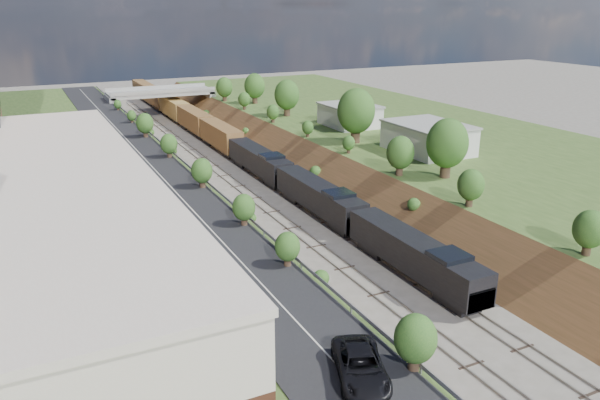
{
  "coord_description": "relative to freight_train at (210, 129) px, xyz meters",
  "views": [
    {
      "loc": [
        -30.92,
        -16.21,
        25.99
      ],
      "look_at": [
        -4.88,
        37.24,
        6.0
      ],
      "focal_mm": 35.0,
      "sensor_mm": 36.0,
      "label": 1
    }
  ],
  "objects": [
    {
      "name": "tree_right_large",
      "position": [
        14.4,
        -52.82,
        6.68
      ],
      "size": [
        5.25,
        5.25,
        7.61
      ],
      "color": "#473323",
      "rests_on": "platform_right"
    },
    {
      "name": "road",
      "position": [
        -18.1,
        -32.82,
        2.34
      ],
      "size": [
        8.0,
        180.0,
        0.1
      ],
      "primitive_type": "cube",
      "color": "black",
      "rests_on": "platform_left"
    },
    {
      "name": "white_building_near",
      "position": [
        20.9,
        -40.82,
        4.29
      ],
      "size": [
        9.0,
        12.0,
        4.0
      ],
      "primitive_type": "cube",
      "color": "silver",
      "rests_on": "platform_right"
    },
    {
      "name": "embankment_left",
      "position": [
        -13.6,
        -32.82,
        -2.71
      ],
      "size": [
        10.0,
        180.0,
        10.0
      ],
      "primitive_type": "cube",
      "rotation": [
        0.0,
        0.79,
        0.0
      ],
      "color": "brown",
      "rests_on": "ground"
    },
    {
      "name": "platform_left",
      "position": [
        -35.6,
        -32.82,
        -0.21
      ],
      "size": [
        44.0,
        180.0,
        5.0
      ],
      "primitive_type": "cube",
      "color": "#3A5322",
      "rests_on": "ground"
    },
    {
      "name": "commercial_building",
      "position": [
        -30.6,
        -54.82,
        5.8
      ],
      "size": [
        14.3,
        62.3,
        7.0
      ],
      "color": "brown",
      "rests_on": "platform_left"
    },
    {
      "name": "rail_right_track",
      "position": [
        0.0,
        -32.82,
        -2.62
      ],
      "size": [
        1.58,
        180.0,
        0.18
      ],
      "primitive_type": "cube",
      "color": "gray",
      "rests_on": "ground"
    },
    {
      "name": "overpass",
      "position": [
        -2.6,
        29.18,
        2.21
      ],
      "size": [
        24.5,
        8.3,
        7.4
      ],
      "color": "gray",
      "rests_on": "ground"
    },
    {
      "name": "rail_left_track",
      "position": [
        -5.2,
        -32.82,
        -2.62
      ],
      "size": [
        1.58,
        180.0,
        0.18
      ],
      "primitive_type": "cube",
      "color": "gray",
      "rests_on": "ground"
    },
    {
      "name": "white_building_far",
      "position": [
        20.4,
        -18.82,
        4.09
      ],
      "size": [
        8.0,
        10.0,
        3.6
      ],
      "primitive_type": "cube",
      "color": "silver",
      "rests_on": "platform_right"
    },
    {
      "name": "platform_right",
      "position": [
        30.4,
        -32.82,
        -0.21
      ],
      "size": [
        44.0,
        180.0,
        5.0
      ],
      "primitive_type": "cube",
      "color": "#3A5322",
      "rests_on": "ground"
    },
    {
      "name": "freight_train",
      "position": [
        0.0,
        0.0,
        0.0
      ],
      "size": [
        3.23,
        146.74,
        4.77
      ],
      "color": "black",
      "rests_on": "ground"
    },
    {
      "name": "guardrail",
      "position": [
        -14.0,
        -33.02,
        2.84
      ],
      "size": [
        0.1,
        171.0,
        0.7
      ],
      "color": "#99999E",
      "rests_on": "platform_left"
    },
    {
      "name": "suv",
      "position": [
        -17.54,
        -84.33,
        3.24
      ],
      "size": [
        4.74,
        6.64,
        1.68
      ],
      "primitive_type": "imported",
      "rotation": [
        0.0,
        0.0,
        -0.36
      ],
      "color": "black",
      "rests_on": "road"
    },
    {
      "name": "embankment_right",
      "position": [
        8.4,
        -32.82,
        -2.71
      ],
      "size": [
        10.0,
        180.0,
        10.0
      ],
      "primitive_type": "cube",
      "rotation": [
        0.0,
        0.79,
        0.0
      ],
      "color": "brown",
      "rests_on": "ground"
    },
    {
      "name": "tree_left_crest",
      "position": [
        -14.4,
        -72.82,
        4.33
      ],
      "size": [
        2.45,
        2.45,
        3.55
      ],
      "color": "#473323",
      "rests_on": "platform_left"
    }
  ]
}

